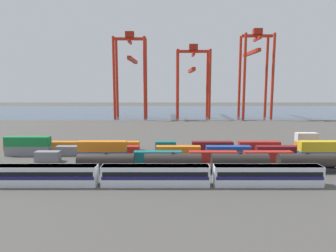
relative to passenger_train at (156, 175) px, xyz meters
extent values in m
plane|color=#4C4944|center=(-2.02, 61.38, -2.14)|extent=(420.00, 420.00, 0.00)
cube|color=#384C60|center=(-2.02, 161.88, -2.14)|extent=(400.00, 110.00, 0.01)
cube|color=silver|center=(-21.48, 0.00, -0.19)|extent=(20.58, 3.10, 3.90)
cube|color=navy|center=(-21.48, 0.00, -0.29)|extent=(20.17, 3.14, 0.64)
cube|color=black|center=(-21.48, 0.00, 0.49)|extent=(19.76, 3.13, 0.90)
cube|color=slate|center=(-21.48, 0.00, 1.58)|extent=(20.37, 2.85, 0.36)
cube|color=silver|center=(0.00, 0.00, -0.19)|extent=(20.58, 3.10, 3.90)
cube|color=navy|center=(0.00, 0.00, -0.29)|extent=(20.17, 3.14, 0.64)
cube|color=black|center=(0.00, 0.00, 0.49)|extent=(19.76, 3.13, 0.90)
cube|color=slate|center=(0.00, 0.00, 1.58)|extent=(20.37, 2.85, 0.36)
cube|color=silver|center=(21.48, 0.00, -0.19)|extent=(20.58, 3.10, 3.90)
cube|color=navy|center=(21.48, 0.00, -0.29)|extent=(20.17, 3.14, 0.64)
cube|color=black|center=(21.48, 0.00, 0.49)|extent=(19.76, 3.13, 0.90)
cube|color=slate|center=(21.48, 0.00, 1.58)|extent=(20.37, 2.85, 0.36)
cube|color=#232326|center=(-11.32, 8.95, -1.59)|extent=(12.51, 2.50, 1.10)
cylinder|color=#2D2823|center=(-11.32, 8.95, 0.48)|extent=(12.51, 3.05, 3.05)
cylinder|color=#2D2823|center=(-11.32, 8.95, 2.18)|extent=(0.70, 0.70, 0.36)
cube|color=#232326|center=(3.47, 8.95, -1.59)|extent=(12.51, 2.50, 1.10)
cylinder|color=#2D2823|center=(3.47, 8.95, 0.48)|extent=(12.51, 3.05, 3.05)
cylinder|color=#2D2823|center=(3.47, 8.95, 2.18)|extent=(0.70, 0.70, 0.36)
cube|color=#232326|center=(18.27, 8.95, -1.59)|extent=(12.51, 2.50, 1.10)
cylinder|color=#2D2823|center=(18.27, 8.95, 0.48)|extent=(12.51, 3.05, 3.05)
cylinder|color=#2D2823|center=(18.27, 8.95, 2.18)|extent=(0.70, 0.70, 0.36)
cube|color=#232326|center=(33.06, 8.95, -1.59)|extent=(12.51, 2.50, 1.10)
cylinder|color=#2D2823|center=(33.06, 8.95, 0.48)|extent=(12.51, 3.05, 3.05)
cylinder|color=#2D2823|center=(33.06, 8.95, 2.18)|extent=(0.70, 0.70, 0.36)
cube|color=slate|center=(-27.98, 18.17, -0.84)|extent=(6.04, 2.44, 2.60)
cube|color=#1C4299|center=(-14.08, 18.17, -0.84)|extent=(12.10, 2.44, 2.60)
cube|color=orange|center=(-14.08, 18.17, 1.76)|extent=(12.10, 2.44, 2.60)
cube|color=#146066|center=(-0.18, 18.17, -0.84)|extent=(12.10, 2.44, 2.60)
cube|color=#AD211C|center=(13.71, 18.17, -0.84)|extent=(12.10, 2.44, 2.60)
cube|color=#AD211C|center=(27.61, 18.17, -0.84)|extent=(12.10, 2.44, 2.60)
cube|color=#1C4299|center=(41.51, 18.17, -0.84)|extent=(12.10, 2.44, 2.60)
cube|color=gold|center=(41.51, 18.17, 1.76)|extent=(12.10, 2.44, 2.60)
cube|color=slate|center=(-35.92, 24.71, -0.84)|extent=(12.10, 2.44, 2.60)
cube|color=#197538|center=(-35.92, 24.71, 1.76)|extent=(12.10, 2.44, 2.60)
cube|color=slate|center=(-22.21, 24.71, -0.84)|extent=(12.10, 2.44, 2.60)
cube|color=#AD211C|center=(-8.50, 24.71, -0.84)|extent=(6.04, 2.44, 2.60)
cube|color=orange|center=(5.21, 24.71, -0.84)|extent=(12.10, 2.44, 2.60)
cube|color=#1C4299|center=(18.92, 24.71, -0.84)|extent=(12.10, 2.44, 2.60)
cube|color=maroon|center=(32.63, 24.71, -0.84)|extent=(12.10, 2.44, 2.60)
cube|color=orange|center=(46.34, 24.71, -0.84)|extent=(12.10, 2.44, 2.60)
cube|color=orange|center=(-39.76, 31.26, -0.84)|extent=(12.10, 2.44, 2.60)
cube|color=orange|center=(-25.93, 31.26, -0.84)|extent=(12.10, 2.44, 2.60)
cube|color=orange|center=(-12.11, 31.26, -0.84)|extent=(12.10, 2.44, 2.60)
cube|color=#146066|center=(1.72, 31.26, -0.84)|extent=(6.04, 2.44, 2.60)
cube|color=maroon|center=(15.55, 31.26, -0.84)|extent=(12.10, 2.44, 2.60)
cube|color=#AD211C|center=(29.38, 31.26, -0.84)|extent=(12.10, 2.44, 2.60)
cube|color=orange|center=(43.21, 31.26, -0.84)|extent=(6.04, 2.44, 2.60)
cube|color=silver|center=(43.21, 31.26, 1.76)|extent=(6.04, 2.44, 2.60)
cylinder|color=red|center=(-27.87, 114.10, 20.75)|extent=(1.50, 1.50, 45.78)
cylinder|color=red|center=(-10.71, 114.10, 20.75)|extent=(1.50, 1.50, 45.78)
cylinder|color=red|center=(-27.87, 123.48, 20.75)|extent=(1.50, 1.50, 45.78)
cylinder|color=red|center=(-10.71, 123.48, 20.75)|extent=(1.50, 1.50, 45.78)
cube|color=red|center=(-19.29, 118.79, 42.84)|extent=(18.76, 1.20, 1.60)
cube|color=red|center=(-19.29, 118.79, 41.24)|extent=(1.20, 10.99, 1.60)
cube|color=red|center=(-19.29, 132.29, 32.03)|extent=(2.00, 38.56, 2.00)
cube|color=maroon|center=(-19.29, 118.79, 45.24)|extent=(4.80, 4.00, 3.20)
cylinder|color=red|center=(7.89, 113.85, 17.28)|extent=(1.50, 1.50, 38.84)
cylinder|color=red|center=(25.85, 113.85, 17.28)|extent=(1.50, 1.50, 38.84)
cylinder|color=red|center=(7.89, 123.73, 17.28)|extent=(1.50, 1.50, 38.84)
cylinder|color=red|center=(25.85, 123.73, 17.28)|extent=(1.50, 1.50, 38.84)
cube|color=red|center=(16.87, 118.79, 35.90)|extent=(19.56, 1.20, 1.60)
cube|color=red|center=(16.87, 118.79, 34.30)|extent=(1.20, 11.49, 1.60)
cube|color=red|center=(16.87, 131.38, 25.90)|extent=(2.00, 35.96, 2.00)
cube|color=maroon|center=(16.87, 118.79, 38.30)|extent=(4.80, 4.00, 3.20)
cylinder|color=red|center=(45.09, 113.26, 21.57)|extent=(1.50, 1.50, 47.42)
cylinder|color=red|center=(60.95, 113.26, 21.57)|extent=(1.50, 1.50, 47.42)
cylinder|color=red|center=(45.09, 124.33, 21.57)|extent=(1.50, 1.50, 47.42)
cylinder|color=red|center=(60.95, 124.33, 21.57)|extent=(1.50, 1.50, 47.42)
cube|color=red|center=(53.02, 118.79, 44.48)|extent=(17.46, 1.20, 1.60)
cube|color=red|center=(53.02, 118.79, 42.88)|extent=(1.20, 12.67, 1.60)
cube|color=red|center=(53.02, 130.39, 36.34)|extent=(2.00, 33.15, 2.00)
cube|color=maroon|center=(53.02, 118.79, 46.88)|extent=(4.80, 4.00, 3.20)
camera|label=1|loc=(2.41, -55.36, 17.06)|focal=31.93mm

